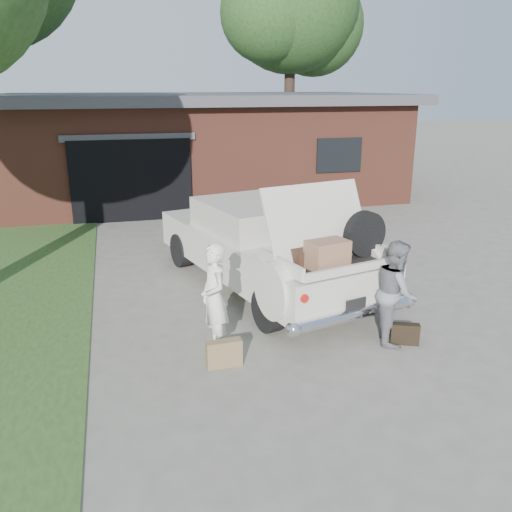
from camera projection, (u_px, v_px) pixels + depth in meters
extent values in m
plane|color=gray|center=(267.00, 339.00, 7.93)|extent=(90.00, 90.00, 0.00)
cube|color=brown|center=(202.00, 149.00, 18.32)|extent=(12.00, 7.00, 3.00)
cube|color=#4C4C51|center=(200.00, 98.00, 17.83)|extent=(12.80, 7.80, 0.30)
cube|color=black|center=(132.00, 180.00, 14.65)|extent=(3.20, 0.30, 2.20)
cube|color=#4C4C51|center=(129.00, 137.00, 14.24)|extent=(3.50, 0.12, 0.18)
cube|color=black|center=(339.00, 155.00, 15.91)|extent=(1.40, 0.08, 1.00)
cylinder|color=#38281E|center=(289.00, 107.00, 23.03)|extent=(0.44, 0.44, 5.39)
sphere|color=#365B25|center=(291.00, 3.00, 21.81)|extent=(5.52, 5.52, 5.52)
sphere|color=#365B25|center=(314.00, 26.00, 22.86)|extent=(4.14, 4.14, 4.14)
sphere|color=#365B25|center=(269.00, 13.00, 21.05)|extent=(3.86, 3.86, 3.86)
cube|color=beige|center=(263.00, 252.00, 9.91)|extent=(3.18, 5.52, 0.67)
cube|color=beige|center=(255.00, 216.00, 9.99)|extent=(2.17, 2.43, 0.54)
cube|color=black|center=(231.00, 207.00, 10.82)|extent=(1.58, 0.47, 0.46)
cube|color=black|center=(283.00, 229.00, 9.18)|extent=(1.58, 0.47, 0.46)
cylinder|color=black|center=(269.00, 310.00, 8.11)|extent=(0.39, 0.72, 0.69)
cylinder|color=black|center=(364.00, 289.00, 8.96)|extent=(0.39, 0.72, 0.69)
cylinder|color=black|center=(181.00, 250.00, 11.05)|extent=(0.39, 0.72, 0.69)
cylinder|color=black|center=(259.00, 238.00, 11.90)|extent=(0.39, 0.72, 0.69)
cylinder|color=silver|center=(354.00, 314.00, 7.78)|extent=(2.11, 0.70, 0.19)
cylinder|color=#A5140F|center=(303.00, 298.00, 7.33)|extent=(0.15, 0.13, 0.12)
cylinder|color=#A5140F|center=(397.00, 277.00, 8.12)|extent=(0.15, 0.13, 0.12)
cube|color=black|center=(356.00, 305.00, 7.71)|extent=(0.35, 0.11, 0.18)
cube|color=black|center=(328.00, 262.00, 8.16)|extent=(1.84, 1.50, 0.04)
cube|color=beige|center=(281.00, 264.00, 7.75)|extent=(0.34, 1.12, 0.19)
cube|color=beige|center=(371.00, 248.00, 8.52)|extent=(0.34, 1.12, 0.19)
cube|color=beige|center=(352.00, 269.00, 7.67)|extent=(1.63, 0.47, 0.12)
cube|color=beige|center=(317.00, 221.00, 8.26)|extent=(1.82, 0.94, 1.10)
cube|color=#42271C|center=(311.00, 253.00, 8.15)|extent=(0.81, 0.63, 0.23)
cube|color=#A06D51|center=(327.00, 254.00, 7.81)|extent=(0.66, 0.51, 0.40)
cube|color=black|center=(327.00, 252.00, 8.26)|extent=(0.73, 0.57, 0.20)
cylinder|color=black|center=(365.00, 234.00, 8.30)|extent=(0.73, 0.33, 0.71)
imported|color=white|center=(214.00, 298.00, 7.40)|extent=(0.46, 0.62, 1.55)
imported|color=slate|center=(396.00, 292.00, 7.70)|extent=(0.79, 0.88, 1.50)
cube|color=olive|center=(224.00, 353.00, 7.13)|extent=(0.48, 0.17, 0.36)
cube|color=black|center=(405.00, 334.00, 7.75)|extent=(0.42, 0.27, 0.31)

